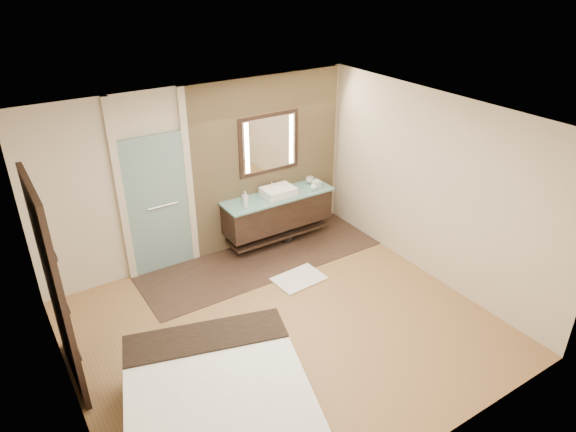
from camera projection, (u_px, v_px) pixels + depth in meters
floor at (284, 328)px, 6.58m from camera, size 5.00×5.00×0.00m
tile_strip at (262, 259)px, 8.06m from camera, size 3.80×1.30×0.01m
stone_wall at (268, 161)px, 8.14m from camera, size 2.60×0.08×2.70m
vanity at (278, 211)px, 8.27m from camera, size 1.85×0.55×0.88m
mirror_unit at (269, 144)px, 7.96m from camera, size 1.06×0.04×0.96m
frosted_door at (157, 200)px, 7.34m from camera, size 1.10×0.12×2.70m
shoji_partition at (55, 287)px, 5.30m from camera, size 0.06×1.20×2.40m
bed at (221, 420)px, 4.86m from camera, size 2.29×2.58×0.84m
bath_mat at (299, 279)px, 7.55m from camera, size 0.75×0.55×0.02m
waste_bin at (287, 236)px, 8.50m from camera, size 0.20×0.20×0.22m
tissue_box at (316, 184)px, 8.41m from camera, size 0.13×0.13×0.10m
soap_bottle_a at (246, 201)px, 7.70m from camera, size 0.11×0.11×0.21m
soap_bottle_b at (245, 197)px, 7.87m from camera, size 0.08×0.08×0.18m
soap_bottle_c at (314, 186)px, 8.29m from camera, size 0.11×0.11×0.14m
cup at (310, 180)px, 8.54m from camera, size 0.18×0.18×0.11m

